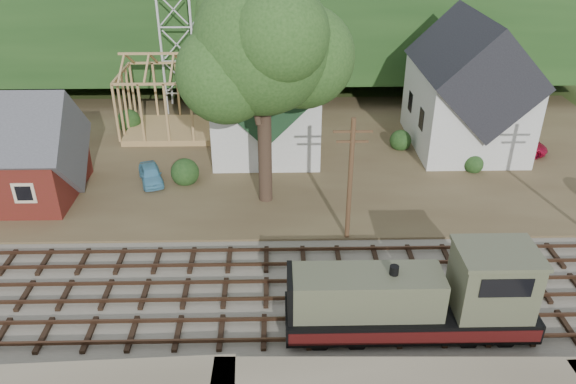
{
  "coord_description": "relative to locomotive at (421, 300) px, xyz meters",
  "views": [
    {
      "loc": [
        2.79,
        -23.48,
        19.05
      ],
      "look_at": [
        3.43,
        6.0,
        3.0
      ],
      "focal_mm": 35.0,
      "sensor_mm": 36.0,
      "label": 1
    }
  ],
  "objects": [
    {
      "name": "locomotive",
      "position": [
        0.0,
        0.0,
        0.0
      ],
      "size": [
        11.57,
        2.89,
        4.64
      ],
      "color": "black",
      "rests_on": "railroad_bed"
    },
    {
      "name": "big_tree",
      "position": [
        -7.29,
        13.08,
        8.15
      ],
      "size": [
        10.9,
        8.4,
        14.7
      ],
      "color": "#38281E",
      "rests_on": "village_flat"
    },
    {
      "name": "telegraph_pole_near",
      "position": [
        -2.45,
        8.2,
        2.18
      ],
      "size": [
        2.2,
        0.28,
        8.0
      ],
      "color": "#4C331E",
      "rests_on": "ground"
    },
    {
      "name": "ground",
      "position": [
        -9.45,
        3.0,
        -2.07
      ],
      "size": [
        140.0,
        140.0,
        0.0
      ],
      "primitive_type": "plane",
      "color": "#384C1E",
      "rests_on": "ground"
    },
    {
      "name": "farmhouse",
      "position": [
        8.55,
        22.0,
        2.8
      ],
      "size": [
        8.4,
        10.8,
        10.6
      ],
      "color": "silver",
      "rests_on": "village_flat"
    },
    {
      "name": "ridge",
      "position": [
        -9.45,
        61.0,
        -2.07
      ],
      "size": [
        80.0,
        20.0,
        12.0
      ],
      "primitive_type": "cube",
      "color": "black",
      "rests_on": "ground"
    },
    {
      "name": "church",
      "position": [
        -7.45,
        22.68,
        3.11
      ],
      "size": [
        8.4,
        15.17,
        13.0
      ],
      "color": "silver",
      "rests_on": "village_flat"
    },
    {
      "name": "timber_frame",
      "position": [
        -15.45,
        25.0,
        1.2
      ],
      "size": [
        8.2,
        6.2,
        6.99
      ],
      "color": "tan",
      "rests_on": "village_flat"
    },
    {
      "name": "village_flat",
      "position": [
        -9.45,
        21.0,
        -1.92
      ],
      "size": [
        64.0,
        26.0,
        0.3
      ],
      "primitive_type": "cube",
      "color": "brown",
      "rests_on": "ground"
    },
    {
      "name": "railroad_bed",
      "position": [
        -9.45,
        3.0,
        -1.99
      ],
      "size": [
        64.0,
        11.0,
        0.16
      ],
      "primitive_type": "cube",
      "color": "#726B5B",
      "rests_on": "ground"
    },
    {
      "name": "lattice_tower",
      "position": [
        -15.45,
        31.0,
        7.97
      ],
      "size": [
        3.2,
        3.2,
        12.12
      ],
      "color": "silver",
      "rests_on": "village_flat"
    },
    {
      "name": "car_blue",
      "position": [
        -15.76,
        15.71,
        -1.15
      ],
      "size": [
        2.55,
        3.91,
        1.24
      ],
      "primitive_type": "imported",
      "rotation": [
        0.0,
        0.0,
        0.33
      ],
      "color": "#63B3D5",
      "rests_on": "village_flat"
    },
    {
      "name": "car_red",
      "position": [
        12.44,
        20.22,
        -1.1
      ],
      "size": [
        5.17,
        3.32,
        1.33
      ],
      "primitive_type": "imported",
      "rotation": [
        0.0,
        0.0,
        1.32
      ],
      "color": "#B90E2F",
      "rests_on": "village_flat"
    },
    {
      "name": "hillside",
      "position": [
        -9.45,
        45.0,
        -2.07
      ],
      "size": [
        70.0,
        28.96,
        12.74
      ],
      "primitive_type": "cube",
      "rotation": [
        -0.17,
        0.0,
        0.0
      ],
      "color": "#1E3F19",
      "rests_on": "ground"
    }
  ]
}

